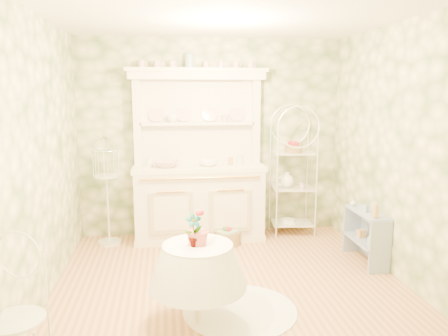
{
  "coord_description": "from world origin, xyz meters",
  "views": [
    {
      "loc": [
        -0.64,
        -4.21,
        1.98
      ],
      "look_at": [
        0.0,
        0.5,
        1.15
      ],
      "focal_mm": 35.0,
      "sensor_mm": 36.0,
      "label": 1
    }
  ],
  "objects": [
    {
      "name": "floor",
      "position": [
        0.0,
        0.0,
        0.0
      ],
      "size": [
        3.6,
        3.6,
        0.0
      ],
      "primitive_type": "plane",
      "color": "tan",
      "rests_on": "ground"
    },
    {
      "name": "ceiling",
      "position": [
        0.0,
        0.0,
        2.7
      ],
      "size": [
        3.6,
        3.6,
        0.0
      ],
      "primitive_type": "plane",
      "color": "white",
      "rests_on": "floor"
    },
    {
      "name": "wall_left",
      "position": [
        -1.8,
        0.0,
        1.35
      ],
      "size": [
        3.6,
        3.6,
        0.0
      ],
      "primitive_type": "plane",
      "color": "beige",
      "rests_on": "floor"
    },
    {
      "name": "wall_right",
      "position": [
        1.8,
        0.0,
        1.35
      ],
      "size": [
        3.6,
        3.6,
        0.0
      ],
      "primitive_type": "plane",
      "color": "beige",
      "rests_on": "floor"
    },
    {
      "name": "wall_back",
      "position": [
        0.0,
        1.8,
        1.35
      ],
      "size": [
        3.6,
        3.6,
        0.0
      ],
      "primitive_type": "plane",
      "color": "beige",
      "rests_on": "floor"
    },
    {
      "name": "wall_front",
      "position": [
        0.0,
        -1.8,
        1.35
      ],
      "size": [
        3.6,
        3.6,
        0.0
      ],
      "primitive_type": "plane",
      "color": "beige",
      "rests_on": "floor"
    },
    {
      "name": "kitchen_dresser",
      "position": [
        -0.2,
        1.52,
        1.15
      ],
      "size": [
        1.87,
        0.61,
        2.29
      ],
      "primitive_type": "cube",
      "color": "white",
      "rests_on": "floor"
    },
    {
      "name": "bakers_rack",
      "position": [
        1.11,
        1.57,
        0.88
      ],
      "size": [
        0.59,
        0.45,
        1.76
      ],
      "primitive_type": "cube",
      "rotation": [
        0.0,
        0.0,
        -0.12
      ],
      "color": "white",
      "rests_on": "floor"
    },
    {
      "name": "side_shelf",
      "position": [
        1.67,
        0.42,
        0.32
      ],
      "size": [
        0.35,
        0.76,
        0.63
      ],
      "primitive_type": "cube",
      "rotation": [
        0.0,
        0.0,
        -0.1
      ],
      "color": "#8DA0C4",
      "rests_on": "floor"
    },
    {
      "name": "round_table",
      "position": [
        -0.39,
        -0.71,
        0.38
      ],
      "size": [
        0.76,
        0.76,
        0.76
      ],
      "primitive_type": "cylinder",
      "rotation": [
        0.0,
        0.0,
        0.1
      ],
      "color": "white",
      "rests_on": "floor"
    },
    {
      "name": "cafe_chair",
      "position": [
        -1.68,
        -1.3,
        0.4
      ],
      "size": [
        0.46,
        0.46,
        0.79
      ],
      "primitive_type": "cube",
      "rotation": [
        0.0,
        0.0,
        -0.35
      ],
      "color": "white",
      "rests_on": "floor"
    },
    {
      "name": "birdcage_stand",
      "position": [
        -1.4,
        1.46,
        0.74
      ],
      "size": [
        0.38,
        0.38,
        1.47
      ],
      "primitive_type": "cube",
      "rotation": [
        0.0,
        0.0,
        0.09
      ],
      "color": "white",
      "rests_on": "floor"
    },
    {
      "name": "floor_basket",
      "position": [
        0.15,
        1.23,
        0.1
      ],
      "size": [
        0.38,
        0.38,
        0.19
      ],
      "primitive_type": "cylinder",
      "rotation": [
        0.0,
        0.0,
        0.36
      ],
      "color": "#A38153",
      "rests_on": "floor"
    },
    {
      "name": "lace_rug",
      "position": [
        0.0,
        -0.54,
        0.0
      ],
      "size": [
        1.33,
        1.33,
        0.01
      ],
      "primitive_type": "cylinder",
      "rotation": [
        0.0,
        0.0,
        0.32
      ],
      "color": "white",
      "rests_on": "floor"
    },
    {
      "name": "bowl_floral",
      "position": [
        -0.63,
        1.47,
        1.02
      ],
      "size": [
        0.38,
        0.38,
        0.08
      ],
      "primitive_type": "imported",
      "rotation": [
        0.0,
        0.0,
        -0.17
      ],
      "color": "white",
      "rests_on": "kitchen_dresser"
    },
    {
      "name": "bowl_white",
      "position": [
        -0.08,
        1.48,
        1.02
      ],
      "size": [
        0.3,
        0.3,
        0.08
      ],
      "primitive_type": "imported",
      "rotation": [
        0.0,
        0.0,
        -0.26
      ],
      "color": "white",
      "rests_on": "kitchen_dresser"
    },
    {
      "name": "cup_left",
      "position": [
        -0.54,
        1.66,
        1.61
      ],
      "size": [
        0.16,
        0.16,
        0.11
      ],
      "primitive_type": "imported",
      "rotation": [
        0.0,
        0.0,
        0.16
      ],
      "color": "white",
      "rests_on": "kitchen_dresser"
    },
    {
      "name": "cup_right",
      "position": [
        0.17,
        1.68,
        1.61
      ],
      "size": [
        0.13,
        0.13,
        0.1
      ],
      "primitive_type": "imported",
      "rotation": [
        0.0,
        0.0,
        0.38
      ],
      "color": "white",
      "rests_on": "kitchen_dresser"
    },
    {
      "name": "potted_geranium",
      "position": [
        -0.42,
        -0.75,
        0.85
      ],
      "size": [
        0.18,
        0.15,
        0.29
      ],
      "primitive_type": "imported",
      "rotation": [
        0.0,
        0.0,
        0.38
      ],
      "color": "#3F7238",
      "rests_on": "round_table"
    },
    {
      "name": "bottle_amber",
      "position": [
        1.63,
        0.15,
        0.68
      ],
      "size": [
        0.09,
        0.09,
        0.18
      ],
      "primitive_type": "imported",
      "rotation": [
        0.0,
        0.0,
        0.26
      ],
      "color": "#BC8946",
      "rests_on": "side_shelf"
    },
    {
      "name": "bottle_blue",
      "position": [
        1.64,
        0.4,
        0.65
      ],
      "size": [
        0.06,
        0.06,
        0.11
      ],
      "primitive_type": "imported",
      "rotation": [
        0.0,
        0.0,
        0.33
      ],
      "color": "#88A9BB",
      "rests_on": "side_shelf"
    },
    {
      "name": "bottle_glass",
      "position": [
        1.61,
        0.67,
        0.65
      ],
      "size": [
        0.09,
        0.09,
        0.09
      ],
      "primitive_type": "imported",
      "rotation": [
        0.0,
        0.0,
        -0.27
      ],
      "color": "silver",
      "rests_on": "side_shelf"
    }
  ]
}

